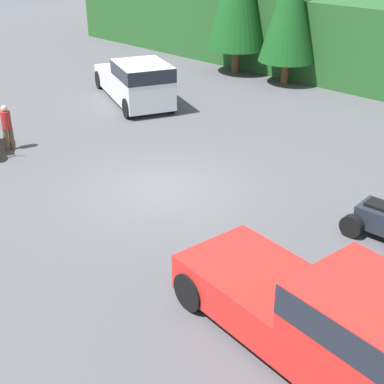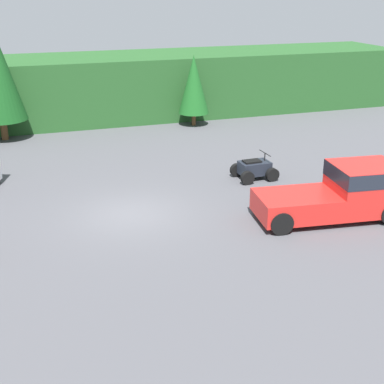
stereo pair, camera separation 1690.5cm
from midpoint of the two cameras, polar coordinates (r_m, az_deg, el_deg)
name	(u,v)px [view 2 (the right image)]	position (r m, az deg, el deg)	size (l,w,h in m)	color
ground_plane	(131,214)	(16.33, -29.09, -9.57)	(80.00, 80.00, 0.00)	#4C4C51
hillside_backdrop	(76,89)	(30.72, -25.05, 8.68)	(44.00, 6.00, 3.89)	#235123
tree_mid_right	(194,85)	(26.82, -11.82, 9.80)	(1.86, 1.86, 4.22)	brown
pickup_truck_red	(343,191)	(13.58, 0.15, -7.79)	(5.45, 2.72, 2.00)	red
quad_atv	(254,169)	(17.82, -8.87, -2.75)	(1.85, 1.40, 1.16)	black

